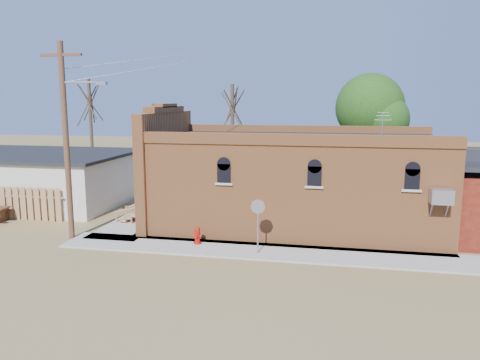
% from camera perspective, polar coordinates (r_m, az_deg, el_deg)
% --- Properties ---
extents(ground, '(120.00, 120.00, 0.00)m').
position_cam_1_polar(ground, '(19.57, -0.37, -9.45)').
color(ground, brown).
rests_on(ground, ground).
extents(sidewalk_south, '(19.00, 2.20, 0.08)m').
position_cam_1_polar(sidewalk_south, '(20.18, 4.38, -8.77)').
color(sidewalk_south, '#9E9991').
rests_on(sidewalk_south, ground).
extents(sidewalk_west, '(2.60, 10.00, 0.08)m').
position_cam_1_polar(sidewalk_west, '(26.89, -11.02, -4.21)').
color(sidewalk_west, '#9E9991').
rests_on(sidewalk_west, ground).
extents(brick_bar, '(16.40, 7.97, 6.30)m').
position_cam_1_polar(brick_bar, '(24.04, 6.12, -0.13)').
color(brick_bar, '#B46737').
rests_on(brick_bar, ground).
extents(wood_fence, '(5.20, 0.10, 1.80)m').
position_cam_1_polar(wood_fence, '(28.00, -25.24, -2.61)').
color(wood_fence, '#986E44').
rests_on(wood_fence, ground).
extents(utility_pole, '(3.12, 0.26, 9.00)m').
position_cam_1_polar(utility_pole, '(22.74, -20.35, 4.94)').
color(utility_pole, '#4B321E').
rests_on(utility_pole, ground).
extents(tree_bare_near, '(2.80, 2.80, 7.65)m').
position_cam_1_polar(tree_bare_near, '(31.83, -0.94, 8.88)').
color(tree_bare_near, '#4D382C').
rests_on(tree_bare_near, ground).
extents(tree_bare_far, '(2.80, 2.80, 8.16)m').
position_cam_1_polar(tree_bare_far, '(36.69, -17.86, 9.15)').
color(tree_bare_far, '#4D382C').
rests_on(tree_bare_far, ground).
extents(tree_leafy, '(4.40, 4.40, 8.15)m').
position_cam_1_polar(tree_leafy, '(31.69, 15.56, 8.47)').
color(tree_leafy, '#4D382C').
rests_on(tree_leafy, ground).
extents(fire_hydrant, '(0.44, 0.41, 0.79)m').
position_cam_1_polar(fire_hydrant, '(21.11, -5.22, -6.72)').
color(fire_hydrant, '#9F1209').
rests_on(fire_hydrant, sidewalk_south).
extents(stop_sign, '(0.63, 0.09, 2.31)m').
position_cam_1_polar(stop_sign, '(19.44, 2.20, -3.89)').
color(stop_sign, '#97969C').
rests_on(stop_sign, sidewalk_south).
extents(trash_barrel, '(0.61, 0.61, 0.75)m').
position_cam_1_polar(trash_barrel, '(26.50, -11.65, -3.52)').
color(trash_barrel, navy).
rests_on(trash_barrel, sidewalk_west).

